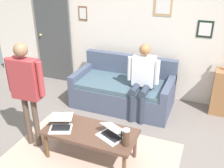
{
  "coord_description": "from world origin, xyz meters",
  "views": [
    {
      "loc": [
        -1.31,
        2.53,
        2.49
      ],
      "look_at": [
        0.01,
        -0.76,
        0.8
      ],
      "focal_mm": 41.41,
      "sensor_mm": 36.0,
      "label": 1
    }
  ],
  "objects_px": {
    "coffee_table": "(90,134)",
    "person_seated": "(142,77)",
    "french_press": "(126,137)",
    "interior_door": "(54,36)",
    "person_standing": "(26,84)",
    "laptop_left": "(111,134)",
    "couch": "(124,90)",
    "laptop_center": "(61,125)"
  },
  "relations": [
    {
      "from": "coffee_table",
      "to": "person_seated",
      "type": "height_order",
      "value": "person_seated"
    },
    {
      "from": "french_press",
      "to": "interior_door",
      "type": "bearing_deg",
      "value": -42.26
    },
    {
      "from": "french_press",
      "to": "coffee_table",
      "type": "bearing_deg",
      "value": -10.17
    },
    {
      "from": "person_standing",
      "to": "french_press",
      "type": "bearing_deg",
      "value": 178.3
    },
    {
      "from": "laptop_left",
      "to": "person_seated",
      "type": "height_order",
      "value": "person_seated"
    },
    {
      "from": "interior_door",
      "to": "couch",
      "type": "relative_size",
      "value": 1.14
    },
    {
      "from": "french_press",
      "to": "person_standing",
      "type": "xyz_separation_m",
      "value": [
        1.45,
        -0.04,
        0.45
      ]
    },
    {
      "from": "person_seated",
      "to": "laptop_center",
      "type": "bearing_deg",
      "value": 62.82
    },
    {
      "from": "french_press",
      "to": "person_standing",
      "type": "distance_m",
      "value": 1.51
    },
    {
      "from": "laptop_left",
      "to": "laptop_center",
      "type": "xyz_separation_m",
      "value": [
        0.71,
        0.07,
        0.0
      ]
    },
    {
      "from": "interior_door",
      "to": "laptop_left",
      "type": "bearing_deg",
      "value": 136.12
    },
    {
      "from": "laptop_left",
      "to": "laptop_center",
      "type": "bearing_deg",
      "value": 5.73
    },
    {
      "from": "french_press",
      "to": "person_standing",
      "type": "bearing_deg",
      "value": -1.7
    },
    {
      "from": "couch",
      "to": "laptop_center",
      "type": "xyz_separation_m",
      "value": [
        0.32,
        1.65,
        0.19
      ]
    },
    {
      "from": "laptop_left",
      "to": "french_press",
      "type": "relative_size",
      "value": 1.63
    },
    {
      "from": "interior_door",
      "to": "person_standing",
      "type": "xyz_separation_m",
      "value": [
        -0.98,
        2.16,
        -0.02
      ]
    },
    {
      "from": "laptop_center",
      "to": "person_seated",
      "type": "relative_size",
      "value": 0.34
    },
    {
      "from": "interior_door",
      "to": "laptop_center",
      "type": "relative_size",
      "value": 4.72
    },
    {
      "from": "couch",
      "to": "laptop_left",
      "type": "height_order",
      "value": "couch"
    },
    {
      "from": "french_press",
      "to": "person_seated",
      "type": "bearing_deg",
      "value": -81.74
    },
    {
      "from": "interior_door",
      "to": "couch",
      "type": "xyz_separation_m",
      "value": [
        -1.82,
        0.54,
        -0.72
      ]
    },
    {
      "from": "coffee_table",
      "to": "laptop_center",
      "type": "bearing_deg",
      "value": 10.68
    },
    {
      "from": "coffee_table",
      "to": "person_standing",
      "type": "xyz_separation_m",
      "value": [
        0.91,
        0.05,
        0.61
      ]
    },
    {
      "from": "interior_door",
      "to": "laptop_center",
      "type": "height_order",
      "value": "interior_door"
    },
    {
      "from": "couch",
      "to": "person_seated",
      "type": "distance_m",
      "value": 0.63
    },
    {
      "from": "coffee_table",
      "to": "laptop_left",
      "type": "xyz_separation_m",
      "value": [
        -0.31,
        0.0,
        0.09
      ]
    },
    {
      "from": "interior_door",
      "to": "coffee_table",
      "type": "relative_size",
      "value": 1.64
    },
    {
      "from": "laptop_left",
      "to": "person_standing",
      "type": "distance_m",
      "value": 1.32
    },
    {
      "from": "interior_door",
      "to": "laptop_left",
      "type": "relative_size",
      "value": 4.88
    },
    {
      "from": "laptop_left",
      "to": "person_seated",
      "type": "distance_m",
      "value": 1.37
    },
    {
      "from": "coffee_table",
      "to": "laptop_center",
      "type": "distance_m",
      "value": 0.42
    },
    {
      "from": "couch",
      "to": "laptop_center",
      "type": "distance_m",
      "value": 1.69
    },
    {
      "from": "coffee_table",
      "to": "french_press",
      "type": "relative_size",
      "value": 4.85
    },
    {
      "from": "laptop_center",
      "to": "person_standing",
      "type": "distance_m",
      "value": 0.72
    },
    {
      "from": "laptop_center",
      "to": "french_press",
      "type": "distance_m",
      "value": 0.94
    },
    {
      "from": "person_standing",
      "to": "interior_door",
      "type": "bearing_deg",
      "value": -65.55
    },
    {
      "from": "couch",
      "to": "laptop_left",
      "type": "relative_size",
      "value": 4.28
    },
    {
      "from": "french_press",
      "to": "laptop_center",
      "type": "bearing_deg",
      "value": -1.28
    },
    {
      "from": "person_standing",
      "to": "laptop_center",
      "type": "bearing_deg",
      "value": 177.53
    },
    {
      "from": "laptop_left",
      "to": "couch",
      "type": "bearing_deg",
      "value": -76.28
    },
    {
      "from": "laptop_left",
      "to": "interior_door",
      "type": "bearing_deg",
      "value": -43.88
    },
    {
      "from": "interior_door",
      "to": "laptop_center",
      "type": "bearing_deg",
      "value": 124.31
    }
  ]
}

